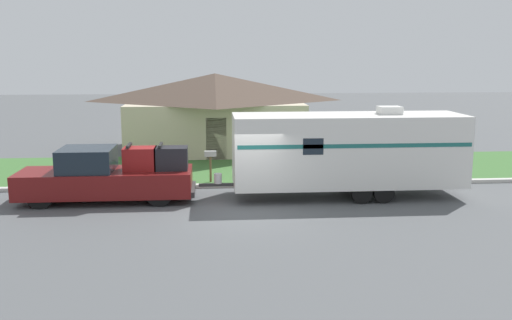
{
  "coord_description": "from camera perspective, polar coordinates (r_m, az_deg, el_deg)",
  "views": [
    {
      "loc": [
        -1.21,
        -18.06,
        5.07
      ],
      "look_at": [
        0.42,
        1.94,
        1.4
      ],
      "focal_mm": 40.0,
      "sensor_mm": 36.0,
      "label": 1
    }
  ],
  "objects": [
    {
      "name": "ground_plane",
      "position": [
        18.8,
        -0.81,
        -5.28
      ],
      "size": [
        120.0,
        120.0,
        0.0
      ],
      "primitive_type": "plane",
      "color": "#515456"
    },
    {
      "name": "curb_strip",
      "position": [
        22.41,
        -1.46,
        -2.53
      ],
      "size": [
        80.0,
        0.3,
        0.14
      ],
      "color": "beige",
      "rests_on": "ground_plane"
    },
    {
      "name": "lawn_strip",
      "position": [
        25.99,
        -1.91,
        -0.86
      ],
      "size": [
        80.0,
        7.0,
        0.03
      ],
      "color": "#3D6B33",
      "rests_on": "ground_plane"
    },
    {
      "name": "house_across_street",
      "position": [
        31.16,
        -4.1,
        4.96
      ],
      "size": [
        9.85,
        7.2,
        4.15
      ],
      "color": "beige",
      "rests_on": "ground_plane"
    },
    {
      "name": "pickup_truck",
      "position": [
        20.75,
        -14.6,
        -1.59
      ],
      "size": [
        6.14,
        2.06,
        2.03
      ],
      "color": "black",
      "rests_on": "ground_plane"
    },
    {
      "name": "travel_trailer",
      "position": [
        20.88,
        9.18,
        1.02
      ],
      "size": [
        9.54,
        2.43,
        3.29
      ],
      "color": "black",
      "rests_on": "ground_plane"
    },
    {
      "name": "mailbox",
      "position": [
        23.07,
        -4.58,
        0.17
      ],
      "size": [
        0.48,
        0.2,
        1.3
      ],
      "color": "brown",
      "rests_on": "ground_plane"
    }
  ]
}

